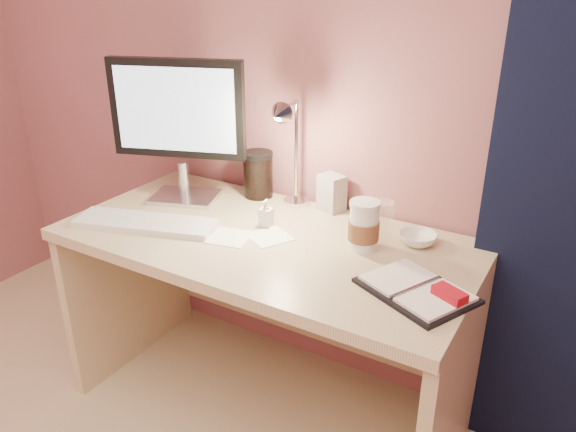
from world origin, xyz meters
The scene contains 13 objects.
desk centered at (0.00, 1.45, 0.50)m, with size 1.40×0.70×0.73m.
monitor centered at (-0.45, 1.50, 1.05)m, with size 0.49×0.25×0.54m.
keyboard centered at (-0.41, 1.24, 0.74)m, with size 0.50×0.15×0.02m, color white.
planner centered at (0.56, 1.29, 0.74)m, with size 0.36×0.32×0.05m.
paper_a centered at (-0.10, 1.31, 0.73)m, with size 0.13×0.13×0.00m, color white.
paper_c centered at (0.02, 1.38, 0.73)m, with size 0.13×0.13×0.00m, color white.
coffee_cup centered at (0.32, 1.47, 0.81)m, with size 0.10×0.10×0.16m.
clear_cup centered at (0.34, 1.56, 0.80)m, with size 0.08×0.08×0.13m, color white.
bowl centered at (0.46, 1.58, 0.75)m, with size 0.12×0.12×0.04m, color white.
lotion_bottle centered at (-0.04, 1.45, 0.78)m, with size 0.04×0.04×0.10m, color white.
dark_jar centered at (-0.22, 1.67, 0.81)m, with size 0.11×0.11×0.16m, color black.
product_box centered at (0.09, 1.69, 0.80)m, with size 0.09×0.07×0.14m, color #B5B5B0.
desk_lamp centered at (-0.07, 1.58, 0.99)m, with size 0.12×0.26×0.42m.
Camera 1 is at (0.93, -0.04, 1.56)m, focal length 35.00 mm.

